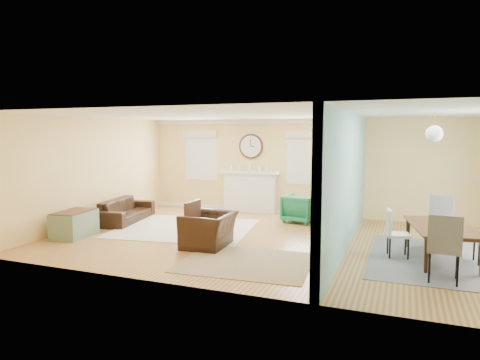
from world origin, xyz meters
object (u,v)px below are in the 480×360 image
at_px(sofa, 126,210).
at_px(credenza, 337,212).
at_px(green_chair, 300,208).
at_px(eames_chair, 209,230).
at_px(dining_table, 443,243).

height_order(sofa, credenza, credenza).
height_order(sofa, green_chair, green_chair).
bearing_deg(eames_chair, credenza, 137.19).
xyz_separation_m(sofa, credenza, (5.11, 0.98, 0.12)).
relative_size(eames_chair, credenza, 0.68).
xyz_separation_m(sofa, dining_table, (7.19, -0.82, 0.03)).
bearing_deg(eames_chair, green_chair, 157.27).
relative_size(sofa, green_chair, 2.55).
xyz_separation_m(sofa, eames_chair, (3.00, -1.45, 0.05)).
xyz_separation_m(green_chair, credenza, (0.99, -0.50, 0.05)).
distance_m(eames_chair, dining_table, 4.24).
relative_size(sofa, dining_table, 1.10).
relative_size(eames_chair, green_chair, 1.35).
xyz_separation_m(eames_chair, green_chair, (1.12, 2.93, 0.01)).
relative_size(green_chair, credenza, 0.50).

